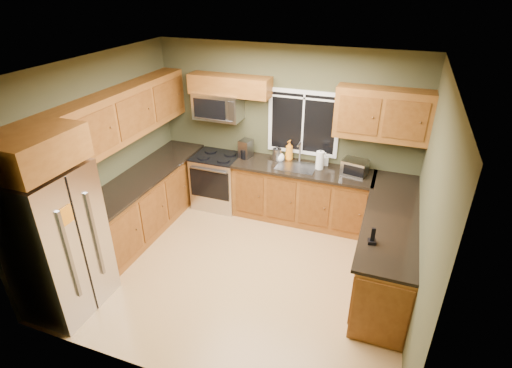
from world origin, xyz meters
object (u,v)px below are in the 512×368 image
Objects in this scene: paper_towel_roll at (320,160)px; coffee_maker at (246,149)px; microwave at (218,106)px; toaster_oven at (355,167)px; soap_bottle_a at (289,150)px; refrigerator at (57,242)px; kettle at (277,154)px; soap_bottle_b at (325,159)px; cordless_phone at (372,239)px; soap_bottle_c at (280,156)px; range at (218,180)px.

coffee_maker is at bearing 179.09° from paper_towel_roll.
microwave is 2.33m from toaster_oven.
soap_bottle_a is at bearing 162.91° from paper_towel_roll.
refrigerator is 2.37× the size of microwave.
coffee_maker is at bearing 179.03° from toaster_oven.
soap_bottle_b is (0.75, 0.11, -0.01)m from kettle.
refrigerator is 3.71m from paper_towel_roll.
coffee_maker is 1.47× the size of cordless_phone.
coffee_maker is at bearing 67.74° from refrigerator.
toaster_oven is at bearing -0.97° from coffee_maker.
refrigerator reaches higher than paper_towel_roll.
toaster_oven is at bearing -3.42° from soap_bottle_c.
kettle reaches higher than range.
soap_bottle_a is at bearing 128.55° from cordless_phone.
cordless_phone is (2.65, -1.63, 0.53)m from range.
kettle is 1.28× the size of cordless_phone.
paper_towel_roll reaches higher than range.
coffee_maker reaches higher than toaster_oven.
microwave is 1.26m from soap_bottle_c.
cordless_phone is (1.48, -1.86, -0.10)m from soap_bottle_a.
refrigerator is 3.54m from soap_bottle_a.
soap_bottle_a is (1.86, 3.00, 0.20)m from refrigerator.
cordless_phone reaches higher than range.
coffee_maker is 0.94× the size of paper_towel_roll.
soap_bottle_c is at bearing 176.58° from toaster_oven.
soap_bottle_a is at bearing 4.61° from microwave.
kettle is at bearing 59.69° from refrigerator.
soap_bottle_b is at bearing 0.00° from soap_bottle_a.
refrigerator is at bearing -135.88° from toaster_oven.
soap_bottle_c is at bearing 6.94° from range.
paper_towel_roll is (2.39, 2.84, 0.18)m from refrigerator.
kettle is (0.52, 0.03, -0.02)m from coffee_maker.
soap_bottle_c is at bearing 9.19° from kettle.
soap_bottle_a is at bearing 180.00° from soap_bottle_b.
range is 4.62× the size of soap_bottle_b.
range is 4.73× the size of cordless_phone.
coffee_maker is 1.43× the size of soap_bottle_b.
cordless_phone is (0.95, -1.70, -0.08)m from paper_towel_roll.
coffee_maker is at bearing -168.25° from soap_bottle_a.
microwave reaches higher than soap_bottle_a.
refrigerator is at bearing -103.34° from microwave.
microwave is 0.81m from coffee_maker.
microwave is at bearing -176.92° from soap_bottle_b.
toaster_oven is 1.29× the size of paper_towel_roll.
refrigerator is 2.89m from range.
refrigerator reaches higher than coffee_maker.
kettle is 2.40m from cordless_phone.
microwave reaches higher than cordless_phone.
soap_bottle_c is at bearing 4.10° from coffee_maker.
cordless_phone is (0.42, -1.69, -0.05)m from toaster_oven.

